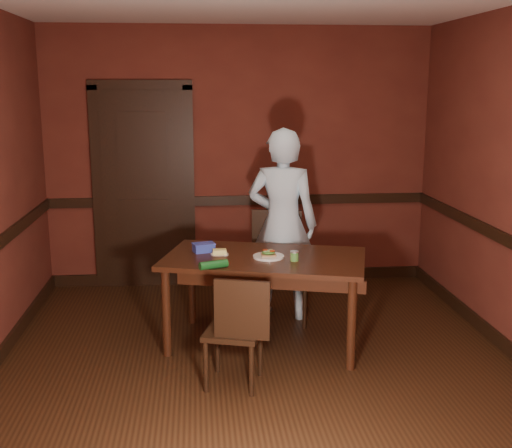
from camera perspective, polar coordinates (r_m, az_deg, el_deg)
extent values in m
cube|color=black|center=(4.95, 0.39, -12.85)|extent=(4.00, 4.50, 0.01)
cube|color=#58241A|center=(6.76, -1.51, 5.89)|extent=(4.00, 0.02, 2.70)
cube|color=#58241A|center=(2.37, 5.89, -6.18)|extent=(4.00, 0.02, 2.70)
cube|color=black|center=(6.81, -1.48, 2.11)|extent=(4.00, 0.03, 0.10)
cube|color=black|center=(7.01, -1.44, -4.66)|extent=(4.00, 0.03, 0.12)
cube|color=black|center=(6.78, -9.95, 2.95)|extent=(0.85, 0.04, 2.05)
cube|color=black|center=(6.85, -13.90, 2.87)|extent=(0.10, 0.06, 2.15)
cube|color=black|center=(6.77, -5.92, 3.06)|extent=(0.10, 0.06, 2.15)
cube|color=black|center=(6.71, -10.28, 12.07)|extent=(1.05, 0.06, 0.10)
cube|color=black|center=(5.28, 0.75, -6.82)|extent=(1.77, 1.29, 0.75)
imported|color=#B8DDF2|center=(5.79, 2.36, -0.02)|extent=(0.73, 0.59, 1.74)
cylinder|color=white|center=(5.13, 1.12, -2.94)|extent=(0.25, 0.25, 0.01)
cube|color=#9C774B|center=(5.13, 1.12, -2.77)|extent=(0.12, 0.11, 0.02)
ellipsoid|color=#458A31|center=(5.12, 1.12, -2.54)|extent=(0.11, 0.10, 0.02)
cylinder|color=#B72E09|center=(5.13, 0.83, -2.33)|extent=(0.04, 0.04, 0.01)
cylinder|color=#B72E09|center=(5.11, 1.45, -2.39)|extent=(0.04, 0.04, 0.01)
cylinder|color=#97B66B|center=(5.09, 0.83, -2.45)|extent=(0.03, 0.03, 0.01)
cylinder|color=#97B66B|center=(5.15, 1.35, -2.31)|extent=(0.03, 0.03, 0.01)
cylinder|color=#97B66B|center=(5.12, 1.12, -2.38)|extent=(0.03, 0.03, 0.01)
cylinder|color=#4C8E3B|center=(5.04, 3.43, -2.91)|extent=(0.06, 0.06, 0.07)
cylinder|color=#BDBDBB|center=(5.03, 3.44, -2.48)|extent=(0.07, 0.07, 0.01)
cylinder|color=white|center=(5.22, -3.26, -2.71)|extent=(0.15, 0.15, 0.01)
cube|color=#F0EC7D|center=(5.22, -3.26, -2.46)|extent=(0.11, 0.07, 0.04)
cube|color=#3549BE|center=(5.32, -4.67, -2.14)|extent=(0.19, 0.16, 0.06)
cube|color=#3549BE|center=(5.31, -4.68, -1.76)|extent=(0.20, 0.17, 0.01)
cylinder|color=#134D1B|center=(4.83, -3.79, -3.63)|extent=(0.23, 0.14, 0.06)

